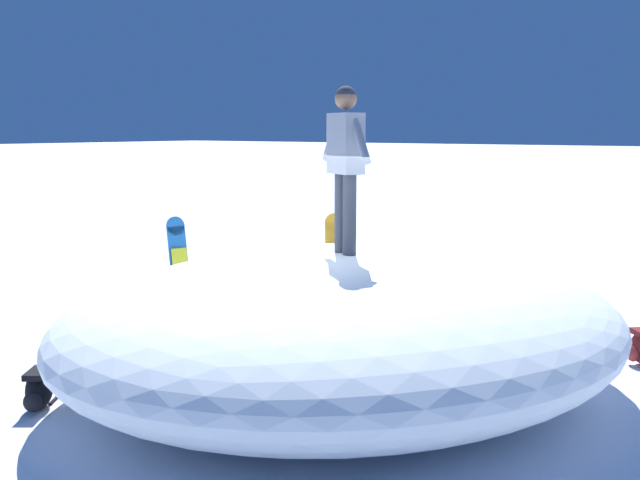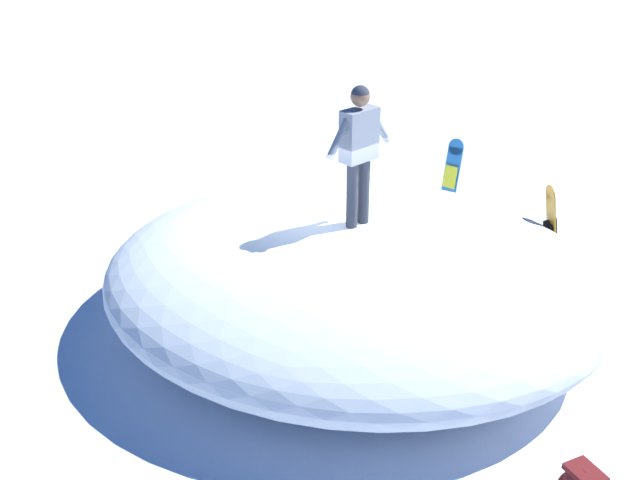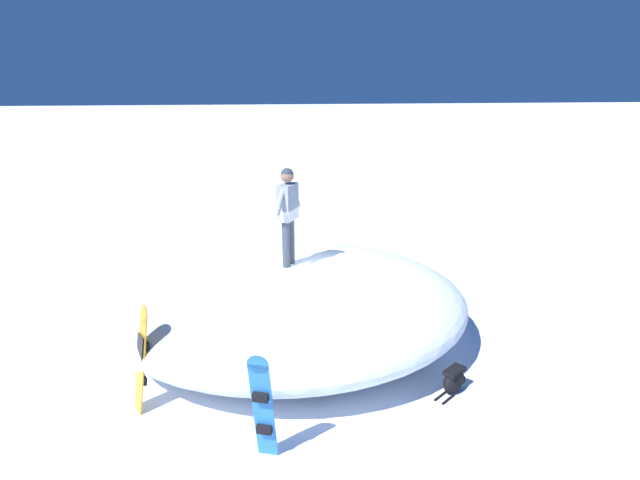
# 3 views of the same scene
# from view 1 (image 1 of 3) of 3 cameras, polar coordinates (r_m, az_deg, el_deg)

# --- Properties ---
(ground) EXTENTS (240.00, 240.00, 0.00)m
(ground) POSITION_cam_1_polar(r_m,az_deg,el_deg) (8.65, -2.93, -10.81)
(ground) COLOR white
(snow_mound) EXTENTS (5.65, 6.45, 1.48)m
(snow_mound) POSITION_cam_1_polar(r_m,az_deg,el_deg) (8.53, 1.79, -5.92)
(snow_mound) COLOR white
(snow_mound) RESTS_ON ground
(snowboarder_standing) EXTENTS (0.94, 0.59, 1.73)m
(snowboarder_standing) POSITION_cam_1_polar(r_m,az_deg,el_deg) (8.33, 1.82, 6.12)
(snowboarder_standing) COLOR #333842
(snowboarder_standing) RESTS_ON snow_mound
(snowboard_primary_upright) EXTENTS (0.39, 0.36, 1.59)m
(snowboard_primary_upright) POSITION_cam_1_polar(r_m,az_deg,el_deg) (11.08, -9.90, -2.36)
(snowboard_primary_upright) COLOR #2672BF
(snowboard_primary_upright) RESTS_ON ground
(snowboard_secondary_upright) EXTENTS (0.38, 0.37, 1.61)m
(snowboard_secondary_upright) POSITION_cam_1_polar(r_m,az_deg,el_deg) (11.37, 1.13, -1.91)
(snowboard_secondary_upright) COLOR orange
(snowboard_secondary_upright) RESTS_ON ground
(backpack_near) EXTENTS (0.53, 0.64, 0.41)m
(backpack_near) POSITION_cam_1_polar(r_m,az_deg,el_deg) (8.58, -19.30, -9.95)
(backpack_near) COLOR black
(backpack_near) RESTS_ON ground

